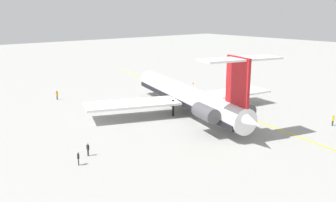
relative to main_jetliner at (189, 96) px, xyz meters
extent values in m
plane|color=#9E9E99|center=(2.23, -8.18, -3.15)|extent=(312.80, 312.80, 0.00)
cylinder|color=white|center=(1.07, -0.29, -0.05)|extent=(34.62, 12.54, 3.72)
cone|color=white|center=(17.91, -4.76, -0.05)|extent=(4.66, 4.44, 3.57)
cone|color=white|center=(-15.76, 4.19, 0.29)|extent=(6.05, 4.44, 3.16)
cube|color=black|center=(1.07, -0.29, -0.88)|extent=(33.89, 12.41, 0.82)
cube|color=white|center=(4.29, 8.79, -0.70)|extent=(10.94, 16.53, 0.37)
cube|color=white|center=(-0.64, -9.76, -0.70)|extent=(8.13, 16.19, 0.37)
cylinder|color=#515156|center=(-9.75, 5.69, 0.23)|extent=(5.04, 3.28, 2.15)
cube|color=white|center=(-9.92, 5.06, 0.23)|extent=(3.00, 1.86, 0.45)
cylinder|color=#515156|center=(-11.29, -0.09, 0.23)|extent=(5.04, 3.28, 2.15)
cube|color=white|center=(-11.12, 0.53, 0.23)|extent=(3.00, 1.86, 0.45)
cube|color=#B2191E|center=(-13.51, 3.59, 5.10)|extent=(4.96, 1.65, 6.58)
cube|color=white|center=(-13.12, 6.57, 8.12)|extent=(4.76, 6.13, 0.26)
cube|color=white|center=(-14.65, 0.81, 8.12)|extent=(4.76, 6.13, 0.26)
cylinder|color=black|center=(11.36, -3.02, -1.74)|extent=(0.41, 0.41, 2.82)
cylinder|color=black|center=(0.72, 2.89, -1.74)|extent=(0.41, 0.41, 2.82)
cylinder|color=black|center=(-0.81, -2.86, -1.74)|extent=(0.41, 0.41, 2.82)
cylinder|color=black|center=(-6.06, 22.23, -2.75)|extent=(0.10, 0.10, 0.78)
cylinder|color=black|center=(-5.94, 22.30, -2.75)|extent=(0.10, 0.10, 0.78)
cylinder|color=#262628|center=(-6.00, 22.26, -2.05)|extent=(0.26, 0.26, 0.62)
sphere|color=#8C6647|center=(-6.00, 22.26, -1.62)|extent=(0.24, 0.24, 0.24)
cylinder|color=#262628|center=(-6.15, 22.18, -2.02)|extent=(0.07, 0.07, 0.53)
cylinder|color=#262628|center=(-5.85, 22.35, -2.02)|extent=(0.07, 0.07, 0.53)
cylinder|color=black|center=(-7.78, 24.40, -2.75)|extent=(0.10, 0.10, 0.79)
cylinder|color=black|center=(-7.90, 24.48, -2.75)|extent=(0.10, 0.10, 0.79)
cylinder|color=#262628|center=(-7.84, 24.44, -2.04)|extent=(0.27, 0.27, 0.63)
sphere|color=tan|center=(-7.84, 24.44, -1.60)|extent=(0.25, 0.25, 0.25)
cylinder|color=#262628|center=(-7.70, 24.34, -2.00)|extent=(0.07, 0.07, 0.53)
cylinder|color=#262628|center=(-7.99, 24.54, -2.00)|extent=(0.07, 0.07, 0.53)
cylinder|color=black|center=(24.57, 13.35, -2.71)|extent=(0.11, 0.11, 0.87)
cylinder|color=black|center=(24.47, 13.24, -2.71)|extent=(0.11, 0.11, 0.87)
cylinder|color=orange|center=(24.52, 13.30, -1.93)|extent=(0.29, 0.29, 0.69)
sphere|color=brown|center=(24.52, 13.30, -1.46)|extent=(0.27, 0.27, 0.27)
cylinder|color=orange|center=(24.64, 13.44, -1.90)|extent=(0.08, 0.08, 0.58)
cylinder|color=orange|center=(24.39, 13.15, -1.90)|extent=(0.08, 0.08, 0.58)
cylinder|color=black|center=(-19.14, -12.92, -2.73)|extent=(0.10, 0.10, 0.84)
cylinder|color=black|center=(-19.07, -12.79, -2.73)|extent=(0.10, 0.10, 0.84)
cylinder|color=yellow|center=(-19.11, -12.86, -1.98)|extent=(0.28, 0.28, 0.66)
sphere|color=tan|center=(-19.11, -12.86, -1.51)|extent=(0.26, 0.26, 0.26)
cylinder|color=yellow|center=(-19.19, -13.02, -1.94)|extent=(0.08, 0.08, 0.56)
cylinder|color=yellow|center=(-19.02, -12.69, -1.94)|extent=(0.08, 0.08, 0.56)
cone|color=#EA590F|center=(18.86, -18.81, -2.87)|extent=(0.40, 0.40, 0.55)
cube|color=gold|center=(1.07, -8.03, -3.14)|extent=(97.59, 19.29, 0.01)
camera|label=1|loc=(-44.85, 41.41, 14.30)|focal=39.13mm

